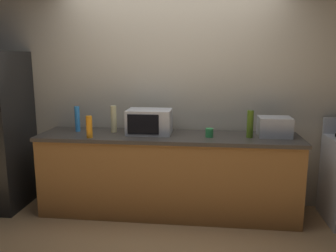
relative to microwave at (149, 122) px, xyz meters
name	(u,v)px	position (x,y,z in m)	size (l,w,h in m)	color
ground_plane	(163,229)	(0.21, -0.45, -1.04)	(8.00, 8.00, 0.00)	#A87F51
back_wall	(172,90)	(0.21, 0.36, 0.31)	(6.40, 0.10, 2.70)	#B2A893
counter_run	(168,174)	(0.21, -0.05, -0.58)	(2.84, 0.64, 0.90)	brown
microwave	(149,122)	(0.00, 0.00, 0.00)	(0.48, 0.35, 0.27)	#B7BABF
toaster_oven	(274,127)	(1.34, 0.01, -0.03)	(0.34, 0.26, 0.21)	#B7BABF
bottle_hand_soap	(114,119)	(-0.41, 0.03, 0.01)	(0.07, 0.07, 0.30)	beige
bottle_spray_cleaner	(77,119)	(-0.84, 0.03, 0.01)	(0.06, 0.06, 0.29)	#338CE5
bottle_olive_oil	(250,124)	(1.08, -0.07, 0.01)	(0.07, 0.07, 0.29)	#4C6B19
bottle_dish_soap	(89,127)	(-0.59, -0.27, -0.02)	(0.06, 0.06, 0.23)	orange
mug_green	(209,133)	(0.66, -0.10, -0.09)	(0.08, 0.08, 0.09)	#2D8C47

